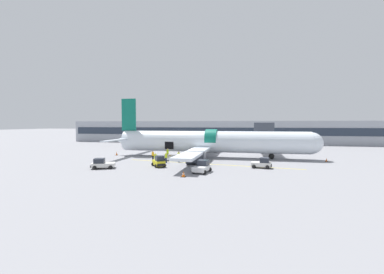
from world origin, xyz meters
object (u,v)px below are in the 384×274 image
(baggage_tug_mid, at_px, (102,164))
(baggage_cart_loading, at_px, (171,158))
(baggage_tug_rear, at_px, (159,162))
(ground_crew_marshal, at_px, (168,153))
(baggage_tug_spare, at_px, (202,167))
(airplane, at_px, (209,142))
(ground_crew_driver, at_px, (192,155))
(ground_crew_supervisor, at_px, (179,156))
(ground_crew_helper, at_px, (166,157))
(ground_crew_loader_a, at_px, (153,155))
(baggage_tug_lead, at_px, (262,164))
(ground_crew_loader_b, at_px, (155,158))

(baggage_tug_mid, relative_size, baggage_cart_loading, 0.94)
(baggage_tug_rear, bearing_deg, ground_crew_marshal, 99.60)
(baggage_tug_spare, xyz_separation_m, baggage_cart_loading, (-7.29, 9.59, -0.22))
(baggage_tug_mid, bearing_deg, airplane, 49.20)
(baggage_tug_spare, distance_m, ground_crew_marshal, 14.76)
(baggage_cart_loading, height_order, ground_crew_driver, ground_crew_driver)
(ground_crew_supervisor, bearing_deg, ground_crew_helper, -152.98)
(airplane, relative_size, baggage_cart_loading, 10.22)
(ground_crew_loader_a, bearing_deg, baggage_tug_spare, -41.76)
(baggage_tug_lead, distance_m, ground_crew_loader_b, 17.02)
(baggage_tug_mid, distance_m, ground_crew_loader_b, 8.82)
(ground_crew_helper, bearing_deg, ground_crew_loader_b, -170.33)
(baggage_cart_loading, xyz_separation_m, ground_crew_loader_b, (-1.71, -2.97, 0.38))
(airplane, bearing_deg, baggage_cart_loading, -137.26)
(airplane, relative_size, ground_crew_driver, 21.83)
(baggage_tug_spare, xyz_separation_m, ground_crew_helper, (-7.26, 6.92, 0.21))
(baggage_cart_loading, bearing_deg, airplane, 42.74)
(baggage_tug_mid, height_order, ground_crew_loader_a, ground_crew_loader_a)
(baggage_tug_spare, height_order, ground_crew_helper, ground_crew_helper)
(ground_crew_helper, xyz_separation_m, ground_crew_marshal, (-1.35, 5.06, 0.07))
(airplane, bearing_deg, ground_crew_helper, -125.94)
(baggage_tug_mid, xyz_separation_m, ground_crew_loader_a, (4.06, 9.59, 0.20))
(airplane, height_order, baggage_cart_loading, airplane)
(ground_crew_loader_a, distance_m, ground_crew_marshal, 3.22)
(airplane, height_order, baggage_tug_spare, airplane)
(ground_crew_loader_a, bearing_deg, baggage_tug_lead, -13.21)
(baggage_tug_lead, height_order, ground_crew_loader_b, ground_crew_loader_b)
(ground_crew_loader_a, bearing_deg, ground_crew_helper, -37.16)
(baggage_tug_mid, distance_m, baggage_tug_spare, 14.56)
(baggage_tug_mid, relative_size, baggage_tug_rear, 1.23)
(ground_crew_loader_b, xyz_separation_m, ground_crew_marshal, (0.39, 5.35, 0.12))
(ground_crew_helper, bearing_deg, baggage_tug_rear, -87.42)
(baggage_tug_lead, xyz_separation_m, baggage_cart_loading, (-15.23, 4.55, -0.18))
(ground_crew_loader_a, relative_size, ground_crew_marshal, 0.87)
(ground_crew_helper, bearing_deg, baggage_tug_lead, -7.03)
(baggage_tug_spare, relative_size, ground_crew_helper, 2.05)
(baggage_tug_rear, bearing_deg, ground_crew_helper, 92.58)
(ground_crew_supervisor, relative_size, ground_crew_helper, 1.06)
(baggage_tug_rear, distance_m, ground_crew_marshal, 9.17)
(airplane, height_order, baggage_tug_rear, airplane)
(baggage_tug_lead, distance_m, ground_crew_helper, 15.32)
(baggage_tug_mid, relative_size, ground_crew_helper, 2.12)
(airplane, relative_size, ground_crew_loader_a, 24.66)
(baggage_cart_loading, xyz_separation_m, ground_crew_supervisor, (1.94, -1.69, 0.49))
(ground_crew_loader_a, xyz_separation_m, ground_crew_supervisor, (5.15, -1.48, 0.11))
(baggage_tug_lead, xyz_separation_m, ground_crew_loader_a, (-18.44, 4.33, 0.20))
(baggage_tug_lead, distance_m, baggage_cart_loading, 15.90)
(ground_crew_loader_a, bearing_deg, ground_crew_driver, 3.97)
(ground_crew_loader_a, xyz_separation_m, ground_crew_driver, (6.92, 0.48, 0.11))
(baggage_tug_mid, relative_size, ground_crew_marshal, 1.97)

